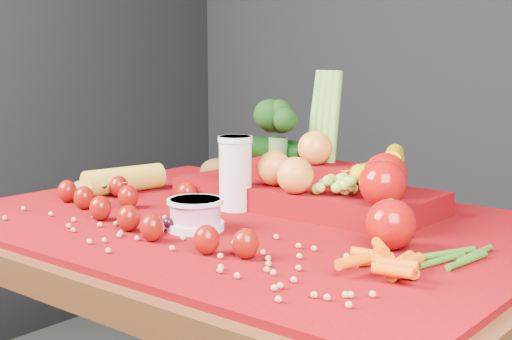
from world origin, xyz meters
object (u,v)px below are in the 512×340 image
Objects in this scene: table at (249,275)px; yogurt_bowl at (195,213)px; produce_mound at (317,179)px; milk_glass at (235,170)px.

yogurt_bowl reaches higher than table.
table is at bearing -105.83° from produce_mound.
milk_glass is at bearing 148.25° from table.
yogurt_bowl is (0.05, -0.16, -0.05)m from milk_glass.
milk_glass is 0.18m from yogurt_bowl.
yogurt_bowl is at bearing -99.07° from table.
yogurt_bowl is 0.28m from produce_mound.
milk_glass is (-0.07, 0.04, 0.18)m from table.
milk_glass reaches higher than table.
table is at bearing -31.75° from milk_glass.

